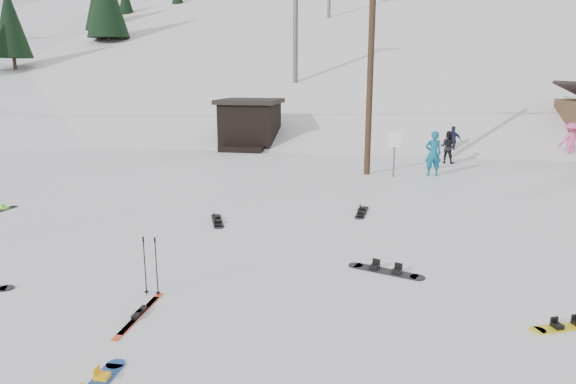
# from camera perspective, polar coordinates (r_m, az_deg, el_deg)

# --- Properties ---
(ground) EXTENTS (200.00, 200.00, 0.00)m
(ground) POSITION_cam_1_polar(r_m,az_deg,el_deg) (9.15, -8.49, -14.18)
(ground) COLOR silver
(ground) RESTS_ON ground
(ski_slope) EXTENTS (60.00, 85.24, 65.97)m
(ski_slope) POSITION_cam_1_polar(r_m,az_deg,el_deg) (64.76, 8.24, -1.56)
(ski_slope) COLOR white
(ski_slope) RESTS_ON ground
(ridge_left) EXTENTS (47.54, 95.03, 58.38)m
(ridge_left) POSITION_cam_1_polar(r_m,az_deg,el_deg) (69.53, -23.21, -0.64)
(ridge_left) COLOR silver
(ridge_left) RESTS_ON ground
(treeline_left) EXTENTS (20.00, 64.00, 10.00)m
(treeline_left) POSITION_cam_1_polar(r_m,az_deg,el_deg) (60.36, -26.80, 7.70)
(treeline_left) COLOR black
(treeline_left) RESTS_ON ground
(treeline_crest) EXTENTS (50.00, 6.00, 10.00)m
(treeline_crest) POSITION_cam_1_polar(r_m,az_deg,el_deg) (93.78, 9.51, 10.31)
(treeline_crest) COLOR black
(treeline_crest) RESTS_ON ski_slope
(utility_pole) EXTENTS (2.00, 0.26, 9.00)m
(utility_pole) POSITION_cam_1_polar(r_m,az_deg,el_deg) (21.66, 9.17, 14.24)
(utility_pole) COLOR #3A2819
(utility_pole) RESTS_ON ground
(trail_sign) EXTENTS (0.50, 0.09, 1.85)m
(trail_sign) POSITION_cam_1_polar(r_m,az_deg,el_deg) (21.42, 11.75, 5.01)
(trail_sign) COLOR #595B60
(trail_sign) RESTS_ON ground
(lift_hut) EXTENTS (3.40, 4.10, 2.75)m
(lift_hut) POSITION_cam_1_polar(r_m,az_deg,el_deg) (29.77, -4.25, 7.60)
(lift_hut) COLOR black
(lift_hut) RESTS_ON ground
(lift_tower_near) EXTENTS (2.20, 0.36, 8.00)m
(lift_tower_near) POSITION_cam_1_polar(r_m,az_deg,el_deg) (38.44, 0.85, 18.55)
(lift_tower_near) COLOR #595B60
(lift_tower_near) RESTS_ON ski_slope
(hero_skis) EXTENTS (0.16, 1.82, 0.09)m
(hero_skis) POSITION_cam_1_polar(r_m,az_deg,el_deg) (9.65, -16.20, -12.90)
(hero_skis) COLOR red
(hero_skis) RESTS_ON ground
(ski_poles) EXTENTS (0.32, 0.09, 1.17)m
(ski_poles) POSITION_cam_1_polar(r_m,az_deg,el_deg) (10.19, -15.02, -7.91)
(ski_poles) COLOR black
(ski_poles) RESTS_ON ground
(board_scatter_b) EXTENTS (0.77, 1.43, 0.11)m
(board_scatter_b) POSITION_cam_1_polar(r_m,az_deg,el_deg) (14.94, -7.85, -3.17)
(board_scatter_b) COLOR black
(board_scatter_b) RESTS_ON ground
(board_scatter_c) EXTENTS (0.36, 1.27, 0.09)m
(board_scatter_c) POSITION_cam_1_polar(r_m,az_deg,el_deg) (18.25, -29.34, -1.79)
(board_scatter_c) COLOR black
(board_scatter_c) RESTS_ON ground
(board_scatter_d) EXTENTS (1.63, 0.77, 0.12)m
(board_scatter_d) POSITION_cam_1_polar(r_m,az_deg,el_deg) (11.35, 10.80, -8.57)
(board_scatter_d) COLOR black
(board_scatter_d) RESTS_ON ground
(board_scatter_e) EXTENTS (1.30, 0.72, 0.10)m
(board_scatter_e) POSITION_cam_1_polar(r_m,az_deg,el_deg) (10.06, 28.61, -12.95)
(board_scatter_e) COLOR yellow
(board_scatter_e) RESTS_ON ground
(board_scatter_f) EXTENTS (0.36, 1.52, 0.11)m
(board_scatter_f) POSITION_cam_1_polar(r_m,az_deg,el_deg) (15.86, 8.20, -2.22)
(board_scatter_f) COLOR black
(board_scatter_f) RESTS_ON ground
(skier_teal) EXTENTS (0.75, 0.56, 1.86)m
(skier_teal) POSITION_cam_1_polar(r_m,az_deg,el_deg) (22.14, 15.83, 4.14)
(skier_teal) COLOR #0B5B76
(skier_teal) RESTS_ON ground
(skier_dark) EXTENTS (0.92, 0.84, 1.53)m
(skier_dark) POSITION_cam_1_polar(r_m,az_deg,el_deg) (25.52, 17.34, 4.79)
(skier_dark) COLOR black
(skier_dark) RESTS_ON ground
(skier_pink) EXTENTS (1.30, 0.98, 1.79)m
(skier_pink) POSITION_cam_1_polar(r_m,az_deg,el_deg) (29.23, 28.86, 5.00)
(skier_pink) COLOR #D64B8A
(skier_pink) RESTS_ON ground
(skier_navy) EXTENTS (0.96, 0.62, 1.52)m
(skier_navy) POSITION_cam_1_polar(r_m,az_deg,el_deg) (28.13, 17.85, 5.45)
(skier_navy) COLOR #1B1E44
(skier_navy) RESTS_ON ground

